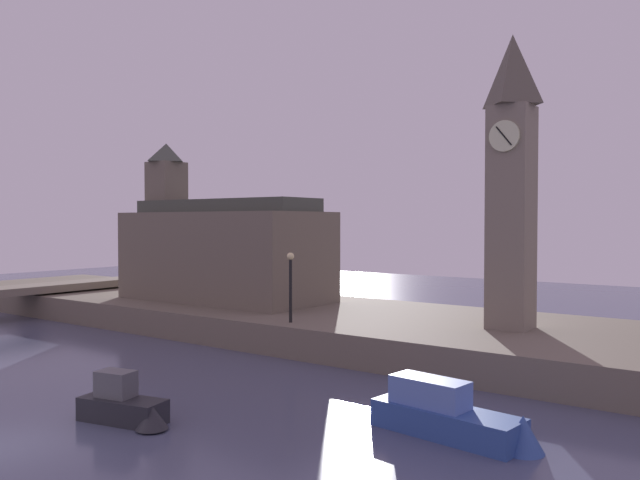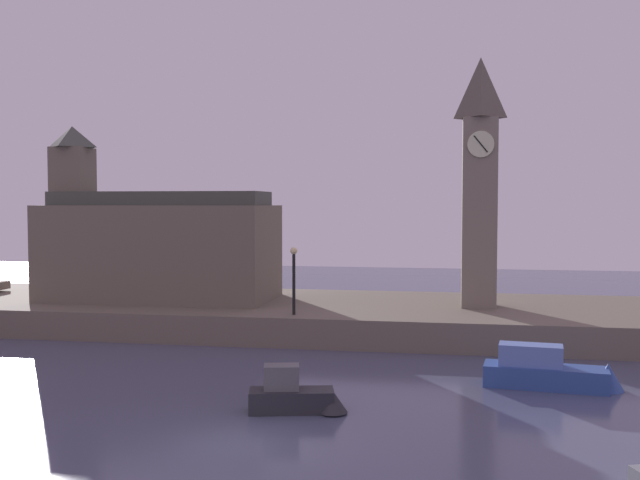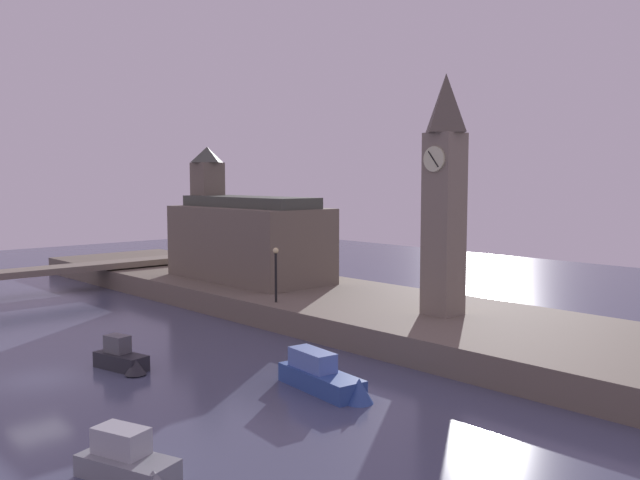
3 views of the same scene
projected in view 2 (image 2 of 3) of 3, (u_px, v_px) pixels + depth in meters
ground_plane at (234, 445)px, 21.24m from camera, size 120.00×120.00×0.00m
far_embankment at (337, 316)px, 40.87m from camera, size 70.00×12.00×1.50m
clock_tower at (480, 178)px, 38.97m from camera, size 2.02×2.08×13.47m
parliament_hall at (154, 245)px, 42.51m from camera, size 13.27×6.38×10.24m
streetlamp at (294, 272)px, 36.30m from camera, size 0.36×0.36×3.42m
boat_tour_blue at (555, 373)px, 27.77m from camera, size 5.42×2.01×1.78m
boat_barge_dark at (297, 396)px, 24.60m from camera, size 3.56×1.70×1.59m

